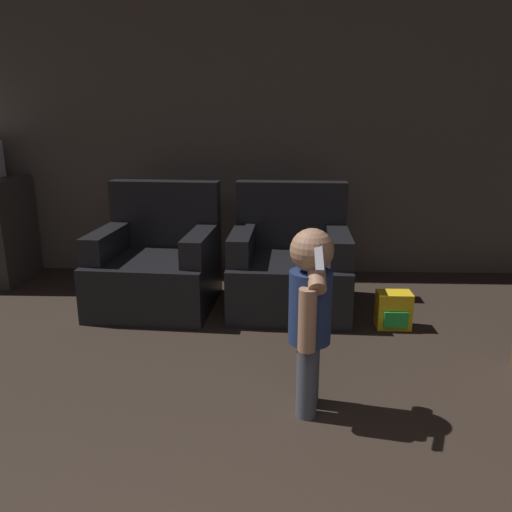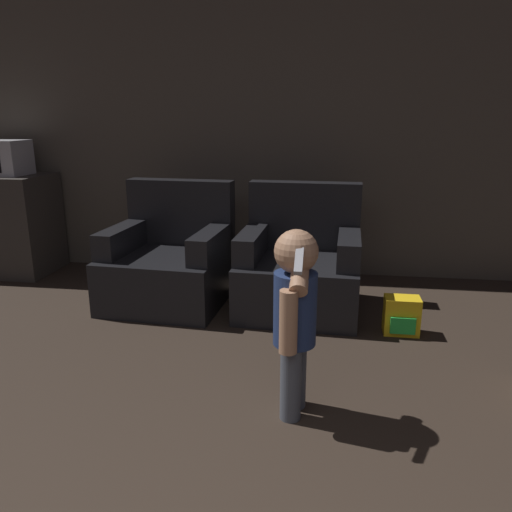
{
  "view_description": "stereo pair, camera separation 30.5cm",
  "coord_description": "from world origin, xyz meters",
  "px_view_note": "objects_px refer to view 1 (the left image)",
  "views": [
    {
      "loc": [
        0.26,
        -0.12,
        1.43
      ],
      "look_at": [
        0.14,
        2.81,
        0.61
      ],
      "focal_mm": 35.0,
      "sensor_mm": 36.0,
      "label": 1
    },
    {
      "loc": [
        0.56,
        -0.09,
        1.43
      ],
      "look_at": [
        0.14,
        2.81,
        0.61
      ],
      "focal_mm": 35.0,
      "sensor_mm": 36.0,
      "label": 2
    }
  ],
  "objects_px": {
    "armchair_right": "(290,266)",
    "toy_backpack": "(394,310)",
    "armchair_left": "(158,265)",
    "person_toddler": "(310,308)"
  },
  "relations": [
    {
      "from": "armchair_left",
      "to": "armchair_right",
      "type": "relative_size",
      "value": 1.01
    },
    {
      "from": "person_toddler",
      "to": "toy_backpack",
      "type": "xyz_separation_m",
      "value": [
        0.66,
        1.06,
        -0.43
      ]
    },
    {
      "from": "person_toddler",
      "to": "toy_backpack",
      "type": "bearing_deg",
      "value": 157.17
    },
    {
      "from": "armchair_right",
      "to": "armchair_left",
      "type": "bearing_deg",
      "value": -177.61
    },
    {
      "from": "armchair_right",
      "to": "person_toddler",
      "type": "distance_m",
      "value": 1.48
    },
    {
      "from": "armchair_right",
      "to": "toy_backpack",
      "type": "bearing_deg",
      "value": -26.99
    },
    {
      "from": "armchair_left",
      "to": "toy_backpack",
      "type": "xyz_separation_m",
      "value": [
        1.75,
        -0.4,
        -0.19
      ]
    },
    {
      "from": "armchair_right",
      "to": "toy_backpack",
      "type": "distance_m",
      "value": 0.85
    },
    {
      "from": "armchair_right",
      "to": "toy_backpack",
      "type": "xyz_separation_m",
      "value": [
        0.72,
        -0.4,
        -0.19
      ]
    },
    {
      "from": "armchair_left",
      "to": "toy_backpack",
      "type": "distance_m",
      "value": 1.8
    }
  ]
}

